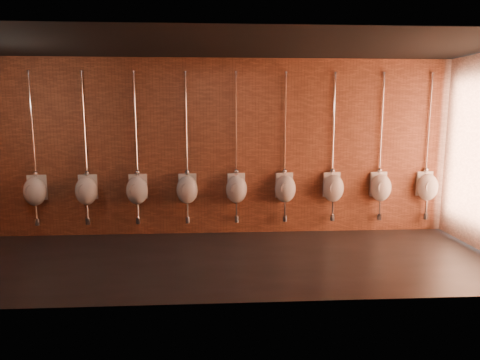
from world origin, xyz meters
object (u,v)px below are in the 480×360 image
(urinal_3, at_px, (187,189))
(urinal_6, at_px, (333,187))
(urinal_1, at_px, (86,190))
(urinal_0, at_px, (35,190))
(urinal_5, at_px, (285,188))
(urinal_4, at_px, (236,188))
(urinal_2, at_px, (137,189))
(urinal_8, at_px, (427,186))
(urinal_7, at_px, (381,187))

(urinal_3, height_order, urinal_6, same)
(urinal_1, distance_m, urinal_6, 4.49)
(urinal_0, xyz_separation_m, urinal_1, (0.90, 0.00, 0.00))
(urinal_0, bearing_deg, urinal_5, 0.00)
(urinal_3, relative_size, urinal_4, 1.00)
(urinal_5, bearing_deg, urinal_2, 180.00)
(urinal_3, bearing_deg, urinal_2, 180.00)
(urinal_0, height_order, urinal_1, same)
(urinal_4, xyz_separation_m, urinal_8, (3.59, 0.00, 0.00))
(urinal_6, relative_size, urinal_7, 1.00)
(urinal_2, xyz_separation_m, urinal_6, (3.59, 0.00, 0.00))
(urinal_3, xyz_separation_m, urinal_4, (0.90, 0.00, 0.00))
(urinal_1, relative_size, urinal_7, 1.00)
(urinal_4, bearing_deg, urinal_6, 0.00)
(urinal_5, height_order, urinal_8, same)
(urinal_0, distance_m, urinal_3, 2.69)
(urinal_2, bearing_deg, urinal_7, 0.00)
(urinal_0, relative_size, urinal_3, 1.00)
(urinal_6, bearing_deg, urinal_3, 180.00)
(urinal_1, distance_m, urinal_3, 1.79)
(urinal_4, bearing_deg, urinal_1, 180.00)
(urinal_6, height_order, urinal_8, same)
(urinal_7, bearing_deg, urinal_8, 0.00)
(urinal_1, bearing_deg, urinal_5, 0.00)
(urinal_0, relative_size, urinal_4, 1.00)
(urinal_1, distance_m, urinal_5, 3.59)
(urinal_6, height_order, urinal_7, same)
(urinal_3, relative_size, urinal_5, 1.00)
(urinal_4, relative_size, urinal_5, 1.00)
(urinal_2, relative_size, urinal_4, 1.00)
(urinal_1, height_order, urinal_2, same)
(urinal_1, relative_size, urinal_6, 1.00)
(urinal_0, distance_m, urinal_5, 4.49)
(urinal_4, xyz_separation_m, urinal_6, (1.79, 0.00, 0.00))
(urinal_8, bearing_deg, urinal_4, 180.00)
(urinal_3, height_order, urinal_4, same)
(urinal_0, height_order, urinal_7, same)
(urinal_4, xyz_separation_m, urinal_7, (2.69, 0.00, 0.00))
(urinal_3, distance_m, urinal_5, 1.79)
(urinal_0, relative_size, urinal_6, 1.00)
(urinal_5, height_order, urinal_7, same)
(urinal_0, bearing_deg, urinal_3, 0.00)
(urinal_7, bearing_deg, urinal_0, 180.00)
(urinal_3, height_order, urinal_7, same)
(urinal_2, xyz_separation_m, urinal_5, (2.69, 0.00, 0.00))
(urinal_0, height_order, urinal_5, same)
(urinal_4, relative_size, urinal_8, 1.00)
(urinal_3, xyz_separation_m, urinal_8, (4.49, 0.00, 0.00))
(urinal_1, height_order, urinal_7, same)
(urinal_8, bearing_deg, urinal_3, 180.00)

